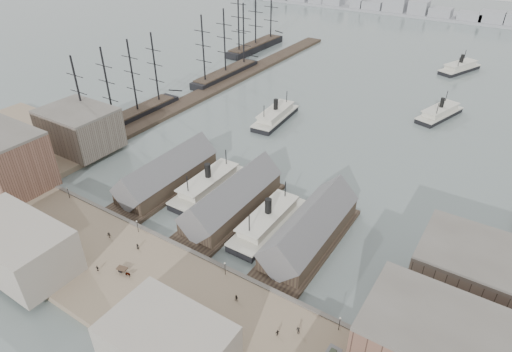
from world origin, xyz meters
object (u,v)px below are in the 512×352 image
Objects in this scene: horse_cart_left at (39,220)px; horse_cart_center at (126,273)px; horse_cart_right at (161,299)px; ferry_docked_west at (209,185)px.

horse_cart_left is 36.67m from horse_cart_center.
horse_cart_left is 0.91× the size of horse_cart_right.
horse_cart_right is at bearing -52.57° from horse_cart_left.
horse_cart_left is at bearing 76.71° from horse_cart_center.
horse_cart_right reaches higher than horse_cart_left.
ferry_docked_west reaches higher than horse_cart_center.
ferry_docked_west reaches higher than horse_cart_right.
horse_cart_right is (49.80, -2.37, 0.03)m from horse_cart_left.
horse_cart_left is (-29.02, -41.42, 0.23)m from ferry_docked_west.
ferry_docked_west is 42.98m from horse_cart_center.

